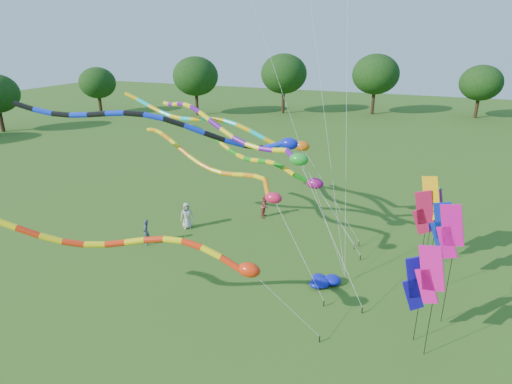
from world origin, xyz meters
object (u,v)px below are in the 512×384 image
at_px(person_a, 187,216).
at_px(person_c, 265,206).
at_px(tube_kite_red, 142,247).
at_px(blue_nylon_heap, 327,281).
at_px(tube_kite_orange, 219,167).
at_px(person_b, 146,232).

height_order(person_a, person_c, person_a).
distance_m(tube_kite_red, person_a, 10.58).
height_order(tube_kite_red, blue_nylon_heap, tube_kite_red).
bearing_deg(tube_kite_orange, blue_nylon_heap, 13.75).
distance_m(person_a, person_b, 3.12).
bearing_deg(person_c, tube_kite_red, -179.37).
bearing_deg(person_a, person_c, 4.77).
xyz_separation_m(tube_kite_orange, person_c, (0.58, 5.69, -4.37)).
bearing_deg(person_b, person_a, 132.57).
height_order(blue_nylon_heap, person_b, person_b).
height_order(tube_kite_orange, person_b, tube_kite_orange).
distance_m(person_b, person_c, 8.36).
height_order(tube_kite_orange, person_a, tube_kite_orange).
bearing_deg(tube_kite_red, person_a, 96.29).
distance_m(blue_nylon_heap, person_b, 11.15).
bearing_deg(blue_nylon_heap, person_b, 178.01).
bearing_deg(person_b, tube_kite_orange, 74.08).
bearing_deg(blue_nylon_heap, tube_kite_red, -136.01).
distance_m(tube_kite_red, person_b, 8.67).
bearing_deg(blue_nylon_heap, person_c, 130.57).
bearing_deg(tube_kite_orange, tube_kite_red, -64.20).
relative_size(person_a, person_c, 1.12).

